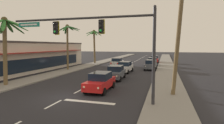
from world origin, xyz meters
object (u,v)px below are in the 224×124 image
sedan_parked_nearest_kerb (155,59)px  sedan_parked_far_kerb (152,62)px  sedan_parked_mid_kerb (151,65)px  traffic_signal_mast (102,35)px  sedan_oncoming_far (117,62)px  storefront_strip_left (32,56)px  palm_left_nearest (5,37)px  palm_left_second (67,36)px  sedan_third_in_queue (116,72)px  palm_right_nearest (181,7)px  palm_left_third (94,40)px  sedan_fifth_in_queue (125,67)px  sedan_lead_at_stop_bar (100,81)px

sedan_parked_nearest_kerb → sedan_parked_far_kerb: bearing=-90.2°
sedan_parked_mid_kerb → traffic_signal_mast: bearing=-95.9°
sedan_oncoming_far → sedan_parked_far_kerb: size_ratio=0.99×
traffic_signal_mast → storefront_strip_left: traffic_signal_mast is taller
sedan_parked_nearest_kerb → palm_left_nearest: palm_left_nearest is taller
sedan_oncoming_far → palm_left_second: size_ratio=0.58×
sedan_third_in_queue → palm_right_nearest: 11.13m
palm_left_nearest → palm_right_nearest: (16.52, 0.88, 2.14)m
sedan_oncoming_far → palm_left_third: 9.21m
sedan_parked_nearest_kerb → storefront_strip_left: storefront_strip_left is taller
palm_left_second → sedan_parked_far_kerb: bearing=39.8°
sedan_parked_far_kerb → palm_left_third: 14.26m
sedan_oncoming_far → palm_left_second: (-6.39, -8.11, 4.90)m
sedan_third_in_queue → palm_right_nearest: size_ratio=0.44×
sedan_parked_far_kerb → sedan_oncoming_far: bearing=-157.1°
sedan_oncoming_far → sedan_parked_far_kerb: same height
sedan_fifth_in_queue → storefront_strip_left: (-15.50, -1.99, 1.53)m
traffic_signal_mast → palm_left_nearest: (-11.05, 2.19, 0.11)m
sedan_parked_nearest_kerb → sedan_parked_mid_kerb: same height
sedan_parked_nearest_kerb → palm_left_nearest: 34.03m
sedan_third_in_queue → sedan_parked_mid_kerb: same height
palm_left_second → sedan_parked_mid_kerb: bearing=19.9°
palm_left_second → sedan_lead_at_stop_bar: bearing=-49.5°
sedan_parked_far_kerb → palm_right_nearest: size_ratio=0.44×
palm_left_third → palm_right_nearest: palm_right_nearest is taller
sedan_parked_nearest_kerb → traffic_signal_mast: bearing=-93.3°
sedan_lead_at_stop_bar → palm_left_third: palm_left_third is taller
sedan_fifth_in_queue → sedan_parked_far_kerb: same height
palm_left_nearest → palm_left_third: palm_left_third is taller
sedan_parked_far_kerb → sedan_fifth_in_queue: bearing=-108.1°
traffic_signal_mast → sedan_lead_at_stop_bar: 5.31m
storefront_strip_left → palm_left_nearest: bearing=-61.0°
sedan_lead_at_stop_bar → sedan_fifth_in_queue: bearing=91.2°
sedan_parked_mid_kerb → palm_right_nearest: (3.43, -16.50, 6.32)m
sedan_parked_far_kerb → palm_left_second: bearing=-140.2°
sedan_fifth_in_queue → palm_left_nearest: palm_left_nearest is taller
traffic_signal_mast → sedan_fifth_in_queue: bearing=95.9°
sedan_parked_mid_kerb → sedan_parked_far_kerb: same height
sedan_lead_at_stop_bar → sedan_parked_far_kerb: (3.24, 22.59, 0.00)m
sedan_lead_at_stop_bar → palm_left_nearest: bearing=-174.4°
sedan_oncoming_far → sedan_fifth_in_queue: bearing=-67.3°
sedan_third_in_queue → palm_left_second: bearing=149.9°
sedan_third_in_queue → sedan_parked_nearest_kerb: 24.50m
traffic_signal_mast → storefront_strip_left: size_ratio=0.43×
sedan_third_in_queue → sedan_fifth_in_queue: same height
palm_left_third → traffic_signal_mast: bearing=-67.2°
palm_right_nearest → sedan_oncoming_far: bearing=117.5°
sedan_third_in_queue → sedan_parked_mid_kerb: (3.47, 10.48, 0.00)m
palm_left_nearest → palm_right_nearest: bearing=3.1°
sedan_parked_far_kerb → palm_left_nearest: size_ratio=0.64×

